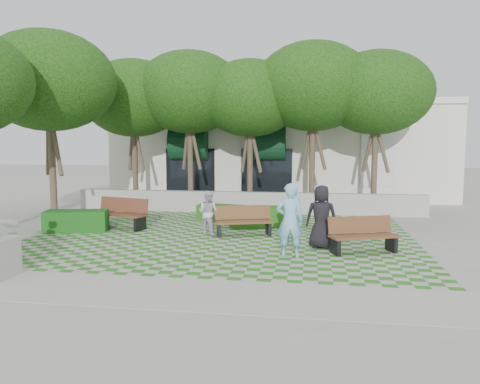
% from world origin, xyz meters
% --- Properties ---
extents(ground, '(90.00, 90.00, 0.00)m').
position_xyz_m(ground, '(0.00, 0.00, 0.00)').
color(ground, gray).
rests_on(ground, ground).
extents(lawn, '(12.00, 12.00, 0.00)m').
position_xyz_m(lawn, '(0.00, 1.00, 0.01)').
color(lawn, '#2B721E').
rests_on(lawn, ground).
extents(sidewalk_south, '(16.00, 2.00, 0.01)m').
position_xyz_m(sidewalk_south, '(0.00, -4.70, 0.01)').
color(sidewalk_south, '#9E9B93').
rests_on(sidewalk_south, ground).
extents(sidewalk_west, '(2.00, 12.00, 0.01)m').
position_xyz_m(sidewalk_west, '(-7.20, 1.00, 0.01)').
color(sidewalk_west, '#9E9B93').
rests_on(sidewalk_west, ground).
extents(retaining_wall, '(15.00, 0.36, 0.90)m').
position_xyz_m(retaining_wall, '(0.00, 6.20, 0.45)').
color(retaining_wall, '#9E9B93').
rests_on(retaining_wall, ground).
extents(bench_east, '(1.97, 1.25, 0.98)m').
position_xyz_m(bench_east, '(4.23, -0.54, 0.47)').
color(bench_east, '#57331D').
rests_on(bench_east, ground).
extents(bench_mid, '(1.93, 1.13, 0.96)m').
position_xyz_m(bench_mid, '(0.65, 1.31, 0.46)').
color(bench_mid, brown).
rests_on(bench_mid, ground).
extents(bench_west, '(2.14, 1.20, 1.07)m').
position_xyz_m(bench_west, '(-3.83, 1.88, 0.51)').
color(bench_west, '#542C1C').
rests_on(bench_west, ground).
extents(hedge_midright, '(2.22, 1.46, 0.72)m').
position_xyz_m(hedge_midright, '(0.98, 2.84, 0.36)').
color(hedge_midright, '#1F4F15').
rests_on(hedge_midright, ground).
extents(hedge_midleft, '(1.89, 1.13, 0.62)m').
position_xyz_m(hedge_midleft, '(-0.65, 3.98, 0.31)').
color(hedge_midleft, '#1D4E14').
rests_on(hedge_midleft, ground).
extents(hedge_west, '(2.19, 1.30, 0.72)m').
position_xyz_m(hedge_west, '(-5.07, 1.08, 0.36)').
color(hedge_west, '#134713').
rests_on(hedge_west, ground).
extents(person_blue, '(0.76, 0.54, 1.97)m').
position_xyz_m(person_blue, '(2.28, -1.41, 0.98)').
color(person_blue, '#78B5DC').
rests_on(person_blue, ground).
extents(person_dark, '(0.93, 0.64, 1.82)m').
position_xyz_m(person_dark, '(3.11, -0.18, 0.91)').
color(person_dark, black).
rests_on(person_dark, ground).
extents(person_white, '(0.85, 0.76, 1.46)m').
position_xyz_m(person_white, '(-0.51, 1.23, 0.73)').
color(person_white, silver).
rests_on(person_white, ground).
extents(tree_row, '(17.70, 13.40, 7.41)m').
position_xyz_m(tree_row, '(-1.86, 5.95, 5.18)').
color(tree_row, '#47382B').
rests_on(tree_row, ground).
extents(building, '(18.00, 8.92, 5.15)m').
position_xyz_m(building, '(0.93, 14.08, 2.52)').
color(building, silver).
rests_on(building, ground).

